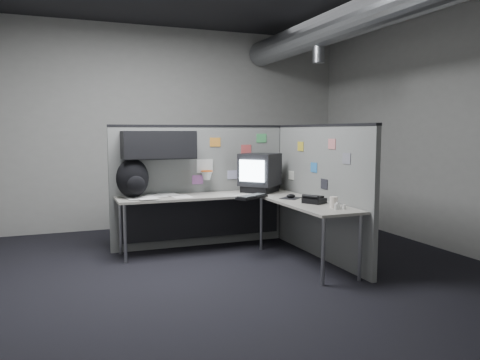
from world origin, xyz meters
name	(u,v)px	position (x,y,z in m)	size (l,w,h in m)	color
room	(289,82)	(0.56, 0.00, 2.10)	(5.62, 5.62, 3.22)	black
partition_back	(191,173)	(-0.25, 1.23, 1.00)	(2.44, 0.42, 1.63)	slate
partition_right	(319,191)	(1.10, 0.22, 0.82)	(0.07, 2.23, 1.63)	slate
desk	(233,206)	(0.15, 0.70, 0.61)	(2.31, 2.11, 0.73)	#9D998E
monitor	(260,172)	(0.65, 1.01, 1.00)	(0.64, 0.64, 0.52)	black
keyboard	(252,197)	(0.31, 0.48, 0.75)	(0.47, 0.37, 0.04)	black
mouse	(291,197)	(0.76, 0.31, 0.75)	(0.31, 0.31, 0.05)	black
phone	(314,200)	(0.82, -0.13, 0.77)	(0.28, 0.29, 0.10)	black
bottles	(337,206)	(0.86, -0.55, 0.76)	(0.13, 0.15, 0.08)	silver
cup	(334,202)	(0.86, -0.49, 0.79)	(0.09, 0.09, 0.12)	white
papers	(158,196)	(-0.74, 1.01, 0.74)	(0.81, 0.62, 0.02)	white
backpack	(133,179)	(-1.04, 1.03, 0.97)	(0.45, 0.43, 0.48)	black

